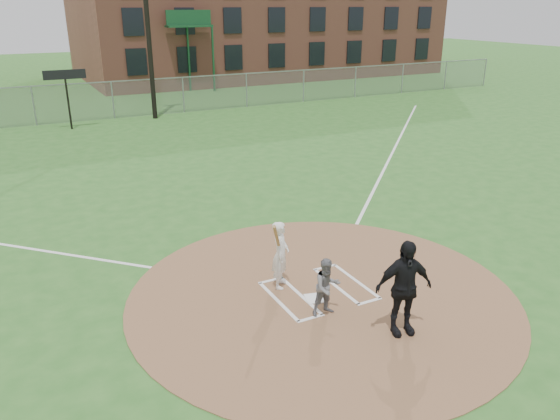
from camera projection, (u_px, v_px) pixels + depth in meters
name	position (u px, v px, depth m)	size (l,w,h in m)	color
ground	(322.00, 294.00, 11.89)	(140.00, 140.00, 0.00)	#2B6221
dirt_circle	(322.00, 294.00, 11.89)	(8.40, 8.40, 0.02)	#8B6242
home_plate	(315.00, 298.00, 11.67)	(0.41, 0.41, 0.03)	white
foul_line_first	(392.00, 152.00, 23.23)	(0.10, 24.00, 0.01)	white
catcher	(327.00, 287.00, 10.92)	(0.59, 0.46, 1.22)	slate
umpire	(404.00, 288.00, 10.18)	(1.12, 0.47, 1.91)	black
batters_boxes	(318.00, 290.00, 12.01)	(2.08, 1.88, 0.01)	white
batter_at_plate	(280.00, 254.00, 11.94)	(0.82, 1.00, 1.78)	white
outfield_fence	(113.00, 100.00, 29.83)	(56.08, 0.08, 2.03)	slate
scoreboard_sign	(65.00, 81.00, 26.77)	(2.00, 0.10, 2.93)	black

